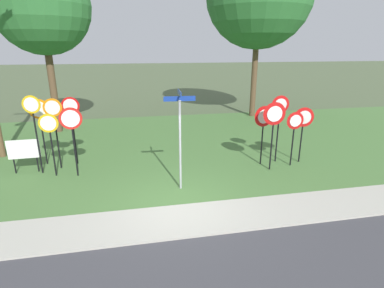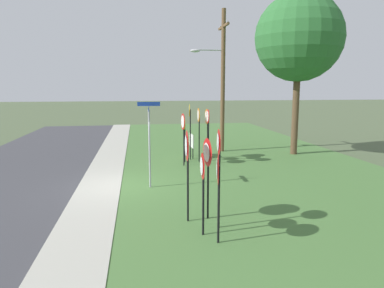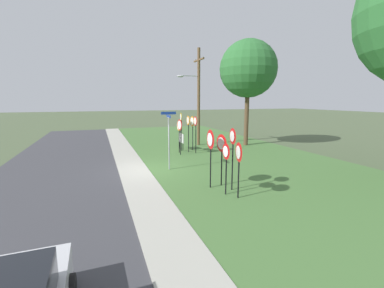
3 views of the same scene
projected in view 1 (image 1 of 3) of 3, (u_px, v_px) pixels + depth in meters
ground_plane at (178, 207)px, 8.83m from camera, size 160.00×160.00×0.00m
sidewalk_strip at (182, 220)px, 8.08m from camera, size 44.00×1.60×0.06m
grass_median at (159, 144)px, 14.43m from camera, size 44.00×12.00×0.04m
stop_sign_near_left at (72, 127)px, 10.29m from camera, size 0.75×0.12×2.48m
stop_sign_near_right at (72, 117)px, 11.37m from camera, size 0.66×0.09×2.65m
stop_sign_far_left at (34, 119)px, 10.46m from camera, size 0.62×0.13×2.85m
stop_sign_far_center at (40, 117)px, 11.34m from camera, size 0.75×0.10×2.58m
stop_sign_far_right at (50, 132)px, 10.35m from camera, size 0.65×0.10×2.27m
stop_sign_center_tall at (54, 119)px, 10.93m from camera, size 0.66×0.10×2.67m
yield_sign_near_left at (264, 122)px, 11.37m from camera, size 0.79×0.13×2.32m
yield_sign_near_right at (274, 120)px, 10.78m from camera, size 0.84×0.11×2.56m
yield_sign_far_left at (295, 127)px, 11.31m from camera, size 0.67×0.10×2.12m
yield_sign_far_right at (280, 113)px, 11.57m from camera, size 0.68×0.12×2.66m
yield_sign_center at (304, 122)px, 11.63m from camera, size 0.75×0.18×2.22m
street_name_post at (180, 133)px, 9.32m from camera, size 0.96×0.82×3.18m
notice_board at (24, 151)px, 10.88m from camera, size 1.10×0.08×1.25m
oak_tree_left at (42, 6)px, 14.61m from camera, size 4.67×4.67×8.64m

